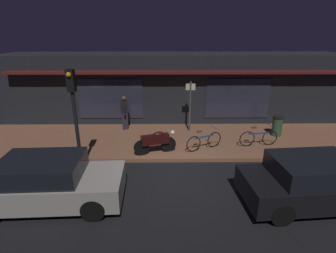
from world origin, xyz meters
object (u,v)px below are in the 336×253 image
object	(u,v)px
bicycle_extra	(204,141)
parked_car_far	(315,182)
sign_post	(190,104)
traffic_light_pole	(74,105)
parked_car_near	(48,182)
trash_bin	(277,126)
motorcycle	(156,141)
person_photographer	(125,112)
bicycle_parked	(258,138)

from	to	relation	value
bicycle_extra	parked_car_far	size ratio (longest dim) A/B	0.36
sign_post	traffic_light_pole	bearing A→B (deg)	-137.98
traffic_light_pole	parked_car_near	bearing A→B (deg)	-101.75
trash_bin	parked_car_far	world-z (taller)	parked_car_far
traffic_light_pole	bicycle_extra	bearing A→B (deg)	19.17
motorcycle	parked_car_near	xyz separation A→B (m)	(-2.96, -3.04, 0.06)
bicycle_extra	person_photographer	size ratio (longest dim) A/B	0.90
sign_post	parked_car_far	distance (m)	6.40
parked_car_far	motorcycle	bearing A→B (deg)	145.70
bicycle_extra	traffic_light_pole	xyz separation A→B (m)	(-4.52, -1.57, 1.97)
parked_car_near	motorcycle	bearing A→B (deg)	45.82
bicycle_parked	sign_post	bearing A→B (deg)	146.64
motorcycle	sign_post	bearing A→B (deg)	58.00
bicycle_extra	traffic_light_pole	bearing A→B (deg)	-160.83
person_photographer	parked_car_near	bearing A→B (deg)	-103.28
bicycle_extra	sign_post	distance (m)	2.40
motorcycle	bicycle_extra	bearing A→B (deg)	9.31
sign_post	parked_car_near	bearing A→B (deg)	-129.24
trash_bin	traffic_light_pole	size ratio (longest dim) A/B	0.26
person_photographer	motorcycle	bearing A→B (deg)	-59.72
trash_bin	sign_post	bearing A→B (deg)	170.76
traffic_light_pole	person_photographer	bearing A→B (deg)	76.05
motorcycle	trash_bin	distance (m)	5.80
bicycle_parked	sign_post	size ratio (longest dim) A/B	0.69
motorcycle	traffic_light_pole	world-z (taller)	traffic_light_pole
trash_bin	parked_car_near	xyz separation A→B (m)	(-8.46, -4.85, 0.08)
person_photographer	sign_post	bearing A→B (deg)	-4.97
motorcycle	parked_car_near	size ratio (longest dim) A/B	0.40
bicycle_parked	trash_bin	size ratio (longest dim) A/B	1.78
person_photographer	parked_car_near	distance (m)	5.94
person_photographer	parked_car_near	size ratio (longest dim) A/B	0.40
motorcycle	parked_car_far	xyz separation A→B (m)	(4.57, -3.12, 0.06)
traffic_light_pole	parked_car_far	size ratio (longest dim) A/B	0.85
bicycle_parked	traffic_light_pole	bearing A→B (deg)	-164.41
bicycle_extra	trash_bin	distance (m)	3.87
bicycle_extra	person_photographer	distance (m)	4.31
trash_bin	motorcycle	bearing A→B (deg)	-161.78
parked_car_far	person_photographer	bearing A→B (deg)	136.51
motorcycle	parked_car_far	size ratio (longest dim) A/B	0.39
sign_post	traffic_light_pole	distance (m)	5.63
sign_post	trash_bin	distance (m)	4.12
parked_car_near	parked_car_far	distance (m)	7.53
bicycle_parked	parked_car_near	distance (m)	8.12
traffic_light_pole	sign_post	bearing A→B (deg)	42.02
person_photographer	parked_car_far	bearing A→B (deg)	-43.49
motorcycle	sign_post	xyz separation A→B (m)	(1.54, 2.46, 0.86)
bicycle_parked	person_photographer	distance (m)	6.24
traffic_light_pole	trash_bin	bearing A→B (deg)	20.76
parked_car_near	parked_car_far	world-z (taller)	same
motorcycle	bicycle_parked	xyz separation A→B (m)	(4.27, 0.66, -0.14)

